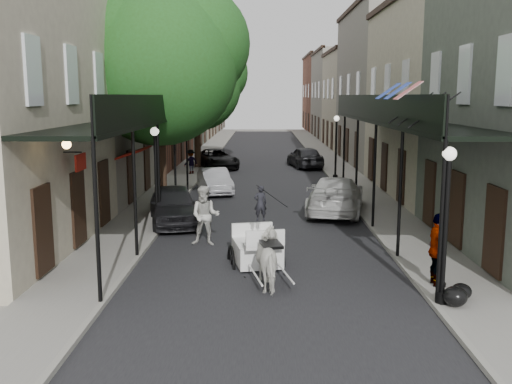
{
  "coord_description": "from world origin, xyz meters",
  "views": [
    {
      "loc": [
        -0.14,
        -14.91,
        4.97
      ],
      "look_at": [
        -0.37,
        4.96,
        1.6
      ],
      "focal_mm": 40.0,
      "sensor_mm": 36.0,
      "label": 1
    }
  ],
  "objects_px": {
    "pedestrian_walking": "(205,216)",
    "car_right_near": "(336,195)",
    "lamppost_right_far": "(336,147)",
    "tree_near": "(169,60)",
    "carriage": "(255,231)",
    "car_left_far": "(217,159)",
    "lamppost_right_near": "(446,224)",
    "horse": "(272,259)",
    "car_left_near": "(174,205)",
    "car_right_far": "(305,157)",
    "pedestrian_sidewalk_right": "(438,250)",
    "car_left_mid": "(215,181)",
    "pedestrian_sidewalk_left": "(191,162)",
    "tree_far": "(202,82)"
  },
  "relations": [
    {
      "from": "lamppost_right_far",
      "to": "carriage",
      "type": "distance_m",
      "value": 16.89
    },
    {
      "from": "pedestrian_sidewalk_right",
      "to": "car_right_near",
      "type": "distance_m",
      "value": 9.8
    },
    {
      "from": "lamppost_right_near",
      "to": "car_right_far",
      "type": "distance_m",
      "value": 26.58
    },
    {
      "from": "car_right_far",
      "to": "pedestrian_sidewalk_right",
      "type": "bearing_deg",
      "value": 82.57
    },
    {
      "from": "horse",
      "to": "car_right_near",
      "type": "height_order",
      "value": "car_right_near"
    },
    {
      "from": "horse",
      "to": "pedestrian_walking",
      "type": "height_order",
      "value": "pedestrian_walking"
    },
    {
      "from": "car_left_near",
      "to": "car_right_near",
      "type": "height_order",
      "value": "car_right_near"
    },
    {
      "from": "tree_far",
      "to": "car_right_far",
      "type": "distance_m",
      "value": 8.69
    },
    {
      "from": "car_left_far",
      "to": "car_right_far",
      "type": "relative_size",
      "value": 1.08
    },
    {
      "from": "horse",
      "to": "car_right_far",
      "type": "bearing_deg",
      "value": -108.03
    },
    {
      "from": "pedestrian_sidewalk_right",
      "to": "carriage",
      "type": "bearing_deg",
      "value": 63.08
    },
    {
      "from": "tree_near",
      "to": "car_left_near",
      "type": "relative_size",
      "value": 2.17
    },
    {
      "from": "lamppost_right_far",
      "to": "pedestrian_sidewalk_right",
      "type": "xyz_separation_m",
      "value": [
        0.27,
        -18.7,
        -0.98
      ]
    },
    {
      "from": "horse",
      "to": "car_left_far",
      "type": "height_order",
      "value": "horse"
    },
    {
      "from": "tree_near",
      "to": "car_right_near",
      "type": "xyz_separation_m",
      "value": [
        7.17,
        -1.18,
        -5.7
      ]
    },
    {
      "from": "tree_far",
      "to": "pedestrian_sidewalk_right",
      "type": "bearing_deg",
      "value": -70.9
    },
    {
      "from": "lamppost_right_near",
      "to": "tree_far",
      "type": "bearing_deg",
      "value": 107.68
    },
    {
      "from": "lamppost_right_near",
      "to": "carriage",
      "type": "bearing_deg",
      "value": 140.03
    },
    {
      "from": "tree_far",
      "to": "horse",
      "type": "height_order",
      "value": "tree_far"
    },
    {
      "from": "lamppost_right_near",
      "to": "carriage",
      "type": "xyz_separation_m",
      "value": [
        -4.47,
        3.75,
        -1.08
      ]
    },
    {
      "from": "lamppost_right_far",
      "to": "pedestrian_walking",
      "type": "bearing_deg",
      "value": -113.26
    },
    {
      "from": "pedestrian_sidewalk_left",
      "to": "car_left_near",
      "type": "bearing_deg",
      "value": 53.27
    },
    {
      "from": "lamppost_right_far",
      "to": "pedestrian_sidewalk_left",
      "type": "relative_size",
      "value": 2.46
    },
    {
      "from": "lamppost_right_near",
      "to": "horse",
      "type": "distance_m",
      "value": 4.45
    },
    {
      "from": "pedestrian_sidewalk_left",
      "to": "car_right_near",
      "type": "bearing_deg",
      "value": 82.31
    },
    {
      "from": "lamppost_right_near",
      "to": "pedestrian_sidewalk_right",
      "type": "distance_m",
      "value": 1.65
    },
    {
      "from": "pedestrian_sidewalk_right",
      "to": "tree_far",
      "type": "bearing_deg",
      "value": 19.47
    },
    {
      "from": "pedestrian_sidewalk_left",
      "to": "car_left_far",
      "type": "bearing_deg",
      "value": -152.12
    },
    {
      "from": "tree_far",
      "to": "car_left_far",
      "type": "relative_size",
      "value": 1.79
    },
    {
      "from": "carriage",
      "to": "car_left_far",
      "type": "distance_m",
      "value": 22.53
    },
    {
      "from": "horse",
      "to": "pedestrian_sidewalk_left",
      "type": "bearing_deg",
      "value": -89.2
    },
    {
      "from": "pedestrian_walking",
      "to": "car_right_near",
      "type": "bearing_deg",
      "value": 50.72
    },
    {
      "from": "horse",
      "to": "car_left_mid",
      "type": "distance_m",
      "value": 14.78
    },
    {
      "from": "car_left_near",
      "to": "car_left_mid",
      "type": "bearing_deg",
      "value": 69.51
    },
    {
      "from": "carriage",
      "to": "pedestrian_sidewalk_left",
      "type": "height_order",
      "value": "carriage"
    },
    {
      "from": "car_left_near",
      "to": "car_right_far",
      "type": "relative_size",
      "value": 1.0
    },
    {
      "from": "carriage",
      "to": "car_right_far",
      "type": "xyz_separation_m",
      "value": [
        3.17,
        22.77,
        -0.21
      ]
    },
    {
      "from": "tree_near",
      "to": "pedestrian_walking",
      "type": "height_order",
      "value": "tree_near"
    },
    {
      "from": "horse",
      "to": "car_left_mid",
      "type": "height_order",
      "value": "horse"
    },
    {
      "from": "pedestrian_sidewalk_right",
      "to": "car_left_mid",
      "type": "bearing_deg",
      "value": 25.73
    },
    {
      "from": "car_left_mid",
      "to": "car_right_far",
      "type": "distance_m",
      "value": 11.83
    },
    {
      "from": "lamppost_right_far",
      "to": "car_right_near",
      "type": "bearing_deg",
      "value": -97.11
    },
    {
      "from": "pedestrian_sidewalk_left",
      "to": "tree_far",
      "type": "bearing_deg",
      "value": -137.36
    },
    {
      "from": "carriage",
      "to": "car_left_far",
      "type": "height_order",
      "value": "carriage"
    },
    {
      "from": "carriage",
      "to": "car_left_mid",
      "type": "distance_m",
      "value": 12.46
    },
    {
      "from": "lamppost_right_far",
      "to": "carriage",
      "type": "bearing_deg",
      "value": -105.38
    },
    {
      "from": "tree_far",
      "to": "pedestrian_sidewalk_left",
      "type": "height_order",
      "value": "tree_far"
    },
    {
      "from": "lamppost_right_near",
      "to": "car_left_far",
      "type": "distance_m",
      "value": 27.15
    },
    {
      "from": "pedestrian_sidewalk_right",
      "to": "car_right_far",
      "type": "distance_m",
      "value": 25.27
    },
    {
      "from": "pedestrian_walking",
      "to": "car_left_far",
      "type": "bearing_deg",
      "value": 97.63
    }
  ]
}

